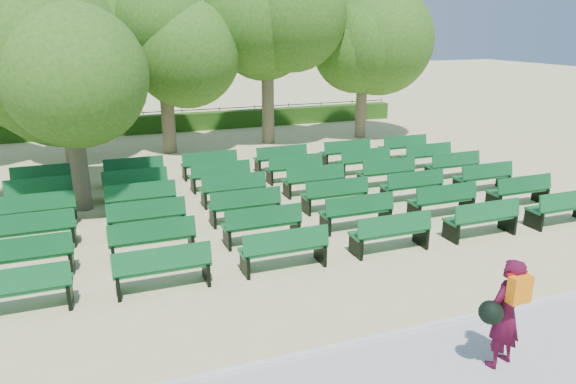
% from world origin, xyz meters
% --- Properties ---
extents(ground, '(120.00, 120.00, 0.00)m').
position_xyz_m(ground, '(0.00, 0.00, 0.00)').
color(ground, '#CCBF87').
extents(curb, '(30.00, 0.12, 0.10)m').
position_xyz_m(curb, '(0.00, -6.25, 0.05)').
color(curb, silver).
rests_on(curb, ground).
extents(hedge, '(26.00, 0.70, 0.90)m').
position_xyz_m(hedge, '(0.00, 14.00, 0.45)').
color(hedge, '#264F14').
rests_on(hedge, ground).
extents(fence, '(26.00, 0.10, 1.02)m').
position_xyz_m(fence, '(0.00, 14.40, 0.00)').
color(fence, black).
rests_on(fence, ground).
extents(tree_line, '(21.80, 6.80, 7.04)m').
position_xyz_m(tree_line, '(0.00, 10.00, 0.00)').
color(tree_line, '#35661B').
rests_on(tree_line, ground).
extents(bench_array, '(2.01, 0.77, 1.24)m').
position_xyz_m(bench_array, '(0.46, 0.92, 0.10)').
color(bench_array, '#0F5A28').
rests_on(bench_array, ground).
extents(tree_among, '(4.60, 4.60, 6.34)m').
position_xyz_m(tree_among, '(-3.80, 2.77, 4.24)').
color(tree_among, brown).
rests_on(tree_among, ground).
extents(person, '(0.90, 0.59, 1.82)m').
position_xyz_m(person, '(2.46, -7.55, 1.00)').
color(person, '#430923').
rests_on(person, ground).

